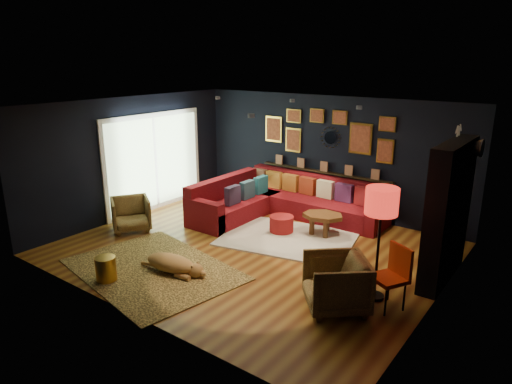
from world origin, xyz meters
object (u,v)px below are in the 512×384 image
Objects in this scene: sectional at (279,202)px; floor_lamp at (382,206)px; orange_chair at (394,272)px; gold_stool at (106,269)px; pouf at (282,224)px; dog at (171,260)px; armchair_left at (131,213)px; armchair_right at (336,281)px; coffee_table at (323,218)px.

floor_lamp is at bearing -34.41° from sectional.
sectional is 4.08m from orange_chair.
gold_stool is (-0.48, -4.16, -0.12)m from sectional.
pouf is 3.52m from gold_stool.
gold_stool is 0.32× the size of dog.
pouf is at bearing -23.76° from armchair_left.
pouf is 0.38× the size of dog.
armchair_right is 0.92× the size of orange_chair.
pouf is (0.60, -0.81, -0.13)m from sectional.
armchair_right is at bearing -60.38° from armchair_left.
dog is at bearing 54.09° from gold_stool.
coffee_table is at bearing 64.30° from gold_stool.
sectional reaches higher than dog.
dog is at bearing -112.45° from coffee_table.
armchair_left is at bearing -148.35° from orange_chair.
armchair_right is at bearing -41.57° from pouf.
coffee_table is 1.13× the size of armchair_right.
gold_stool is 0.44× the size of orange_chair.
orange_chair is (3.88, 1.92, 0.34)m from gold_stool.
gold_stool is (-1.08, -3.35, 0.01)m from pouf.
sectional reaches higher than gold_stool.
orange_chair is at bearing -40.91° from coffee_table.
sectional is 3.75× the size of orange_chair.
pouf is 2.58m from dog.
armchair_left is at bearing -175.91° from floor_lamp.
coffee_table is 2.77m from orange_chair.
dog is (-0.49, -2.53, 0.02)m from pouf.
armchair_right is 2.10× the size of gold_stool.
dog is at bearing -100.87° from pouf.
orange_chair is at bearing -20.47° from floor_lamp.
gold_stool is (1.46, -1.66, -0.17)m from armchair_left.
armchair_right is at bearing 23.47° from gold_stool.
pouf is at bearing 72.17° from gold_stool.
orange_chair is 0.72× the size of dog.
gold_stool is 0.24× the size of floor_lamp.
orange_chair reaches higher than armchair_right.
gold_stool is at bearing -115.70° from coffee_table.
pouf is at bearing 71.43° from dog.
orange_chair is at bearing 88.09° from armchair_right.
sectional is 4.07× the size of armchair_right.
pouf is at bearing -152.39° from coffee_table.
coffee_table is 0.75× the size of dog.
dog is at bearing -88.03° from sectional.
gold_stool is (-1.79, -3.72, -0.16)m from coffee_table.
armchair_right is 0.67× the size of dog.
floor_lamp is at bearing -53.28° from armchair_left.
armchair_left is at bearing 149.84° from dog.
pouf is 1.20× the size of gold_stool.
sectional reaches higher than armchair_right.
sectional is at bearing 145.59° from floor_lamp.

